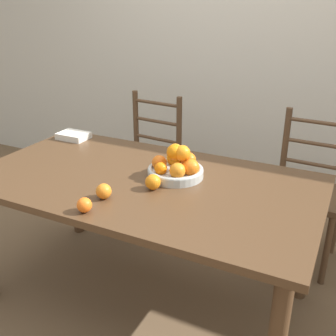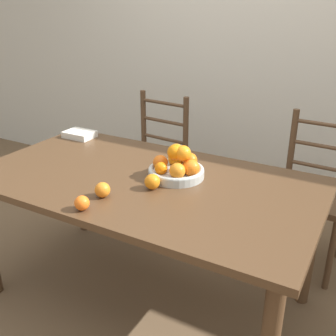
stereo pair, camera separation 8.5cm
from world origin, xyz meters
The scene contains 10 objects.
ground_plane centered at (0.00, 0.00, 0.00)m, with size 12.00×12.00×0.00m, color brown.
wall_back centered at (0.00, 1.53, 1.30)m, with size 8.00×0.06×2.60m.
dining_table centered at (0.00, 0.00, 0.64)m, with size 1.71×0.94×0.73m.
fruit_bowl centered at (0.14, 0.10, 0.78)m, with size 0.28×0.28×0.17m.
orange_loose_0 centered at (0.10, -0.08, 0.77)m, with size 0.07×0.07×0.07m.
orange_loose_1 centered at (-0.05, -0.26, 0.77)m, with size 0.07×0.07×0.07m.
orange_loose_2 centered at (-0.05, -0.40, 0.76)m, with size 0.06×0.06×0.06m.
chair_left centered at (-0.42, 0.79, 0.46)m, with size 0.46×0.44×0.93m.
chair_right centered at (0.70, 0.79, 0.46)m, with size 0.44×0.42×0.93m.
book_stack centered at (-0.70, 0.34, 0.75)m, with size 0.19×0.14×0.04m.
Camera 1 is at (0.90, -1.53, 1.54)m, focal length 42.00 mm.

